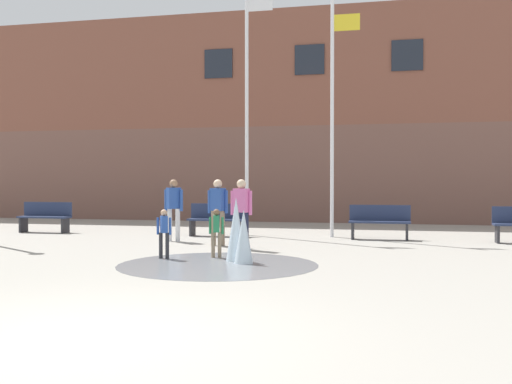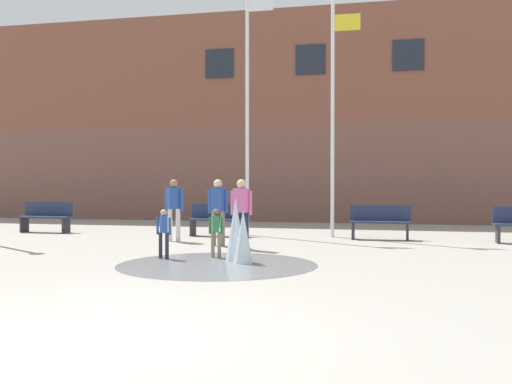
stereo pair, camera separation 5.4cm
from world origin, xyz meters
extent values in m
plane|color=#9E998E|center=(0.00, 0.00, 0.00)|extent=(100.00, 100.00, 0.00)
cube|color=brown|center=(0.00, 19.71, 1.80)|extent=(36.00, 6.00, 3.61)
cube|color=brown|center=(0.00, 19.71, 5.81)|extent=(36.00, 6.00, 4.41)
cube|color=#1E232D|center=(-3.50, 16.69, 6.03)|extent=(1.10, 0.06, 1.10)
cube|color=#1E232D|center=(0.00, 16.69, 6.03)|extent=(1.10, 0.06, 1.10)
cube|color=#1E232D|center=(3.50, 16.69, 6.03)|extent=(1.10, 0.06, 1.10)
cylinder|color=gray|center=(-0.17, 5.25, 0.00)|extent=(3.72, 3.72, 0.01)
cone|color=silver|center=(0.03, 5.84, 0.62)|extent=(0.40, 0.40, 1.23)
cone|color=silver|center=(0.26, 5.52, 0.51)|extent=(0.36, 0.36, 1.02)
cube|color=#28282D|center=(-7.89, 10.70, 0.22)|extent=(0.06, 0.40, 0.44)
cube|color=#28282D|center=(-6.49, 10.70, 0.22)|extent=(0.06, 0.40, 0.44)
cube|color=#232D4C|center=(-7.19, 10.70, 0.47)|extent=(1.60, 0.44, 0.05)
cube|color=#232D4C|center=(-7.19, 10.90, 0.70)|extent=(1.60, 0.04, 0.42)
cube|color=#28282D|center=(-2.52, 10.69, 0.22)|extent=(0.06, 0.40, 0.44)
cube|color=#28282D|center=(-1.12, 10.69, 0.22)|extent=(0.06, 0.40, 0.44)
cube|color=#232D4C|center=(-1.82, 10.69, 0.47)|extent=(1.60, 0.44, 0.05)
cube|color=#232D4C|center=(-1.82, 10.89, 0.70)|extent=(1.60, 0.04, 0.42)
cube|color=#28282D|center=(1.97, 10.71, 0.22)|extent=(0.06, 0.40, 0.44)
cube|color=#28282D|center=(3.37, 10.71, 0.22)|extent=(0.06, 0.40, 0.44)
cube|color=#232D4C|center=(2.67, 10.71, 0.47)|extent=(1.60, 0.44, 0.05)
cube|color=#232D4C|center=(2.67, 10.91, 0.70)|extent=(1.60, 0.04, 0.42)
cube|color=#28282D|center=(5.55, 10.50, 0.22)|extent=(0.06, 0.40, 0.44)
cylinder|color=#28282D|center=(-1.53, 5.84, 0.26)|extent=(0.07, 0.07, 0.52)
cylinder|color=#28282D|center=(-1.39, 5.84, 0.26)|extent=(0.07, 0.07, 0.52)
cube|color=#284C9E|center=(-1.46, 5.84, 0.69)|extent=(0.21, 0.24, 0.33)
sphere|color=tan|center=(-1.46, 5.84, 0.92)|extent=(0.13, 0.13, 0.13)
cylinder|color=#284C9E|center=(-1.59, 5.84, 0.65)|extent=(0.05, 0.05, 0.34)
cylinder|color=#284C9E|center=(-1.33, 5.84, 0.65)|extent=(0.05, 0.05, 0.34)
cylinder|color=silver|center=(-2.59, 9.11, 0.42)|extent=(0.12, 0.12, 0.84)
cylinder|color=silver|center=(-2.37, 9.11, 0.42)|extent=(0.12, 0.12, 0.84)
cube|color=#284C9E|center=(-2.48, 9.11, 1.11)|extent=(0.38, 0.38, 0.54)
sphere|color=#997051|center=(-2.48, 9.11, 1.48)|extent=(0.21, 0.21, 0.21)
cylinder|color=#284C9E|center=(-2.69, 9.11, 1.05)|extent=(0.08, 0.08, 0.55)
cylinder|color=#284C9E|center=(-2.27, 9.11, 1.05)|extent=(0.08, 0.08, 0.55)
cylinder|color=#89755B|center=(-1.20, 8.38, 0.42)|extent=(0.12, 0.12, 0.84)
cylinder|color=#89755B|center=(-0.98, 8.38, 0.42)|extent=(0.12, 0.12, 0.84)
cube|color=#284C9E|center=(-1.09, 8.38, 1.11)|extent=(0.39, 0.32, 0.54)
sphere|color=beige|center=(-1.09, 8.38, 1.48)|extent=(0.21, 0.21, 0.21)
cylinder|color=#284C9E|center=(-1.30, 8.38, 1.05)|extent=(0.08, 0.08, 0.55)
cylinder|color=#284C9E|center=(-0.88, 8.38, 1.05)|extent=(0.08, 0.08, 0.55)
cylinder|color=#89755B|center=(-0.55, 6.20, 0.26)|extent=(0.07, 0.07, 0.52)
cylinder|color=#89755B|center=(-0.41, 6.20, 0.26)|extent=(0.07, 0.07, 0.52)
cube|color=#237547|center=(-0.48, 6.20, 0.69)|extent=(0.18, 0.24, 0.33)
sphere|color=brown|center=(-0.48, 6.20, 0.92)|extent=(0.13, 0.13, 0.13)
cylinder|color=#237547|center=(-0.61, 6.20, 0.65)|extent=(0.05, 0.05, 0.34)
cylinder|color=#237547|center=(-0.35, 6.20, 0.65)|extent=(0.05, 0.05, 0.34)
cylinder|color=#1E233D|center=(-0.47, 7.79, 0.42)|extent=(0.12, 0.12, 0.84)
cylinder|color=#1E233D|center=(-0.25, 7.79, 0.42)|extent=(0.12, 0.12, 0.84)
cube|color=pink|center=(-0.36, 7.79, 1.11)|extent=(0.38, 0.29, 0.54)
sphere|color=beige|center=(-0.36, 7.79, 1.48)|extent=(0.21, 0.21, 0.21)
cylinder|color=pink|center=(-0.57, 7.79, 1.05)|extent=(0.08, 0.08, 0.55)
cylinder|color=pink|center=(-0.15, 7.79, 1.05)|extent=(0.08, 0.08, 0.55)
cylinder|color=silver|center=(-1.06, 11.22, 3.60)|extent=(0.10, 0.10, 7.21)
cube|color=silver|center=(-0.66, 11.22, 6.58)|extent=(0.70, 0.02, 0.45)
cylinder|color=silver|center=(1.36, 11.22, 3.26)|extent=(0.10, 0.10, 6.52)
cube|color=yellow|center=(1.76, 11.22, 5.89)|extent=(0.70, 0.02, 0.45)
camera|label=1|loc=(2.96, -5.37, 1.56)|focal=42.00mm
camera|label=2|loc=(3.01, -5.36, 1.56)|focal=42.00mm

